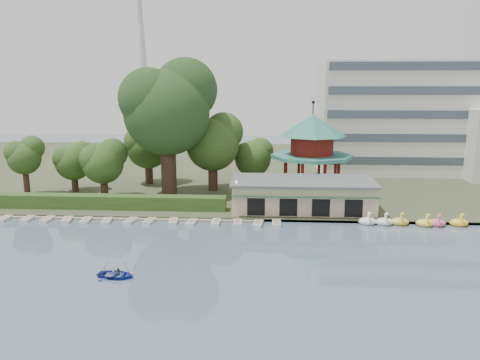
# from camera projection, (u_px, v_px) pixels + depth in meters

# --- Properties ---
(ground_plane) EXTENTS (220.00, 220.00, 0.00)m
(ground_plane) POSITION_uv_depth(u_px,v_px,m) (205.00, 278.00, 41.07)
(ground_plane) COLOR slate
(ground_plane) RESTS_ON ground
(shore) EXTENTS (220.00, 70.00, 0.40)m
(shore) POSITION_uv_depth(u_px,v_px,m) (240.00, 168.00, 91.81)
(shore) COLOR #424930
(shore) RESTS_ON ground
(embankment) EXTENTS (220.00, 0.60, 0.30)m
(embankment) POSITION_uv_depth(u_px,v_px,m) (224.00, 219.00, 57.93)
(embankment) COLOR gray
(embankment) RESTS_ON ground
(dock) EXTENTS (34.00, 1.60, 0.24)m
(dock) POSITION_uv_depth(u_px,v_px,m) (128.00, 218.00, 58.53)
(dock) COLOR gray
(dock) RESTS_ON ground
(boathouse) EXTENTS (18.60, 9.39, 3.90)m
(boathouse) POSITION_uv_depth(u_px,v_px,m) (302.00, 194.00, 61.46)
(boathouse) COLOR beige
(boathouse) RESTS_ON shore
(pavilion) EXTENTS (12.40, 12.40, 13.50)m
(pavilion) POSITION_uv_depth(u_px,v_px,m) (312.00, 145.00, 70.08)
(pavilion) COLOR beige
(pavilion) RESTS_ON shore
(office_building) EXTENTS (38.00, 18.00, 20.00)m
(office_building) POSITION_uv_depth(u_px,v_px,m) (418.00, 121.00, 85.04)
(office_building) COLOR silver
(office_building) RESTS_ON shore
(broadcast_tower) EXTENTS (8.00, 8.00, 96.00)m
(broadcast_tower) POSITION_uv_depth(u_px,v_px,m) (141.00, 34.00, 173.18)
(broadcast_tower) COLOR silver
(broadcast_tower) RESTS_ON ground
(hedge) EXTENTS (30.00, 2.00, 1.80)m
(hedge) POSITION_uv_depth(u_px,v_px,m) (113.00, 202.00, 61.68)
(hedge) COLOR #34521F
(hedge) RESTS_ON shore
(lamp_post) EXTENTS (0.36, 0.36, 4.28)m
(lamp_post) POSITION_uv_depth(u_px,v_px,m) (237.00, 191.00, 58.85)
(lamp_post) COLOR black
(lamp_post) RESTS_ON shore
(big_tree) EXTENTS (13.49, 12.57, 19.91)m
(big_tree) POSITION_uv_depth(u_px,v_px,m) (168.00, 105.00, 66.30)
(big_tree) COLOR #3A281C
(big_tree) RESTS_ON shore
(small_trees) EXTENTS (38.85, 16.56, 11.92)m
(small_trees) POSITION_uv_depth(u_px,v_px,m) (163.00, 149.00, 71.71)
(small_trees) COLOR #3A281C
(small_trees) RESTS_ON shore
(swan_boats) EXTENTS (12.93, 2.11, 1.92)m
(swan_boats) POSITION_uv_depth(u_px,v_px,m) (412.00, 222.00, 55.91)
(swan_boats) COLOR white
(swan_boats) RESTS_ON ground
(moored_rowboats) EXTENTS (34.78, 2.72, 0.36)m
(moored_rowboats) POSITION_uv_depth(u_px,v_px,m) (140.00, 221.00, 57.05)
(moored_rowboats) COLOR silver
(moored_rowboats) RESTS_ON ground
(rowboat_with_passengers) EXTENTS (5.09, 3.96, 2.01)m
(rowboat_with_passengers) POSITION_uv_depth(u_px,v_px,m) (116.00, 272.00, 41.02)
(rowboat_with_passengers) COLOR #2336A5
(rowboat_with_passengers) RESTS_ON ground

